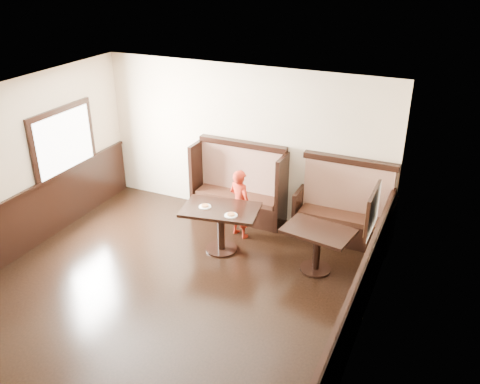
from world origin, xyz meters
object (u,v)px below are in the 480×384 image
Objects in this scene: table_neighbor at (318,240)px; child at (240,204)px; booth_main at (240,191)px; booth_neighbor at (344,213)px; table_main at (221,218)px.

table_neighbor is 1.60m from child.
booth_neighbor is (1.95, -0.00, -0.05)m from booth_main.
booth_main reaches higher than child.
child is at bearing -158.92° from booth_neighbor.
booth_neighbor is at bearing -0.05° from booth_main.
table_main reaches higher than table_neighbor.
table_neighbor is at bearing -6.99° from table_main.
booth_neighbor is at bearing -139.95° from child.
table_main is 0.58m from child.
booth_neighbor is 1.13m from table_neighbor.
booth_main is 0.71m from child.
booth_main is 1.06× the size of booth_neighbor.
booth_main reaches higher than table_neighbor.
table_main is at bearing -167.84° from table_neighbor.
booth_main is at bearing 89.83° from table_main.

